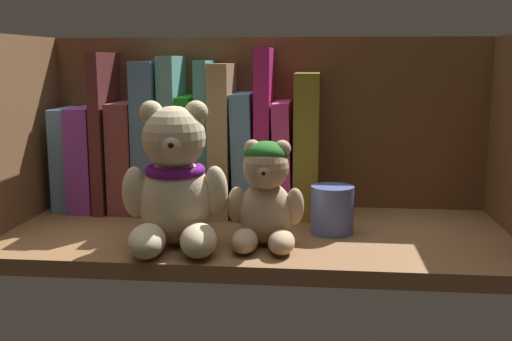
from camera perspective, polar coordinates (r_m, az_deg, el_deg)
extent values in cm
cube|color=brown|center=(81.33, 0.11, -6.29)|extent=(65.00, 28.93, 2.00)
cube|color=brown|center=(93.54, 1.04, 3.85)|extent=(67.40, 1.20, 27.44)
cube|color=brown|center=(88.41, -21.92, 2.73)|extent=(1.60, 31.33, 27.44)
cube|color=#649BCD|center=(97.40, -16.91, 1.17)|extent=(2.45, 9.63, 15.07)
cube|color=purple|center=(96.12, -15.05, 1.21)|extent=(3.57, 12.07, 15.29)
cube|color=#5B2727|center=(94.57, -13.46, 3.56)|extent=(1.67, 12.92, 23.19)
cube|color=brown|center=(94.10, -11.65, 1.39)|extent=(3.51, 11.80, 16.02)
cube|color=slate|center=(92.64, -9.50, 3.17)|extent=(3.23, 13.07, 21.93)
cube|color=#64A29A|center=(91.81, -7.59, 3.40)|extent=(2.37, 11.13, 22.69)
cube|color=#198A17|center=(91.62, -5.97, 1.63)|extent=(2.06, 13.75, 17.02)
cube|color=teal|center=(90.84, -4.57, 3.18)|extent=(1.77, 10.83, 22.06)
cube|color=#9A7D52|center=(90.42, -2.91, 3.03)|extent=(2.80, 14.51, 21.63)
cube|color=#587FA3|center=(90.27, -0.89, 1.71)|extent=(3.37, 13.32, 17.58)
cube|color=#B21D65|center=(89.57, 0.93, 3.68)|extent=(2.16, 12.11, 23.82)
cube|color=#C43479|center=(89.89, 2.61, 1.28)|extent=(2.92, 13.74, 16.39)
cube|color=olive|center=(89.47, 4.73, 2.53)|extent=(3.45, 12.89, 20.36)
ellipsoid|color=beige|center=(74.80, -7.46, -2.86)|extent=(9.01, 8.27, 10.60)
sphere|color=beige|center=(72.92, -7.64, 3.03)|extent=(7.54, 7.54, 7.54)
sphere|color=beige|center=(73.41, -9.72, 5.33)|extent=(2.83, 2.83, 2.83)
sphere|color=beige|center=(72.96, -5.58, 5.39)|extent=(2.83, 2.83, 2.83)
sphere|color=beige|center=(70.34, -7.81, 2.39)|extent=(2.83, 2.83, 2.83)
sphere|color=black|center=(69.35, -7.89, 2.34)|extent=(0.99, 0.99, 0.99)
ellipsoid|color=beige|center=(71.15, -10.09, -6.46)|extent=(5.24, 7.62, 3.77)
ellipsoid|color=beige|center=(70.63, -5.36, -6.47)|extent=(5.24, 7.62, 3.77)
ellipsoid|color=beige|center=(74.56, -11.17, -1.97)|extent=(3.48, 3.48, 6.12)
ellipsoid|color=beige|center=(73.74, -3.82, -1.93)|extent=(3.48, 3.48, 6.12)
torus|color=#651479|center=(74.04, -7.53, 0.02)|extent=(7.24, 7.24, 1.36)
ellipsoid|color=tan|center=(74.45, 0.92, -3.95)|extent=(6.61, 6.07, 7.78)
sphere|color=tan|center=(72.87, 0.91, 0.34)|extent=(5.53, 5.53, 5.53)
sphere|color=tan|center=(73.11, -0.57, 2.09)|extent=(2.07, 2.07, 2.07)
sphere|color=tan|center=(72.78, 2.46, 2.04)|extent=(2.07, 2.07, 2.07)
sphere|color=tan|center=(71.01, 0.77, -0.19)|extent=(2.07, 2.07, 2.07)
sphere|color=black|center=(70.29, 0.72, -0.26)|extent=(0.73, 0.73, 0.73)
ellipsoid|color=tan|center=(71.79, -1.06, -6.57)|extent=(3.12, 5.19, 2.77)
ellipsoid|color=tan|center=(71.42, 2.38, -6.67)|extent=(3.12, 5.19, 2.77)
ellipsoid|color=tan|center=(74.22, -1.80, -3.23)|extent=(2.25, 2.25, 4.50)
ellipsoid|color=tan|center=(73.62, 3.62, -3.35)|extent=(2.25, 2.25, 4.50)
ellipsoid|color=#216620|center=(73.01, 0.94, 1.57)|extent=(5.26, 5.26, 3.04)
cylinder|color=#4C5B99|center=(79.54, 7.09, -3.69)|extent=(5.53, 5.53, 6.19)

